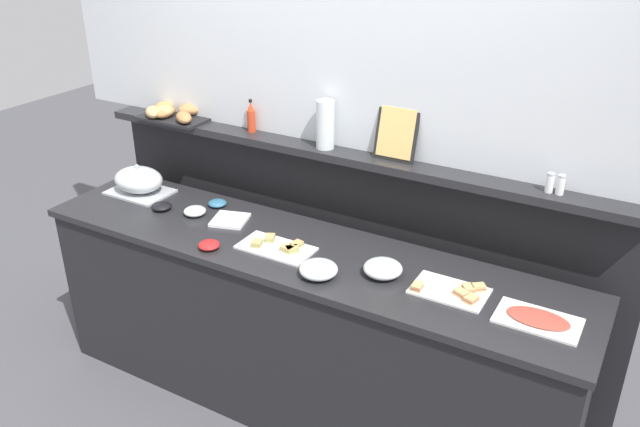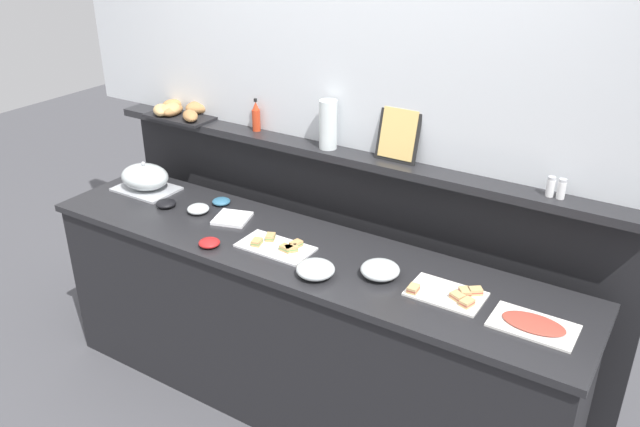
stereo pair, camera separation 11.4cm
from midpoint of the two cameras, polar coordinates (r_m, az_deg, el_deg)
ground_plane at (r=4.00m, az=4.03°, el=-11.25°), size 12.00×12.00×0.00m
buffet_counter at (r=3.30m, az=-0.78°, el=-10.13°), size 2.73×0.61×0.94m
back_ledge_unit at (r=3.54m, az=3.44°, el=-3.50°), size 2.91×0.22×1.29m
upper_wall_panel at (r=3.14m, az=4.30°, el=17.29°), size 3.51×0.08×1.31m
sandwich_platter_front at (r=3.05m, az=-2.72°, el=-2.89°), size 0.36×0.19×0.04m
sandwich_platter_side at (r=2.76m, az=12.40°, el=-6.91°), size 0.31×0.20×0.04m
cold_cuts_platter at (r=2.66m, az=19.37°, el=-9.20°), size 0.32×0.19×0.02m
serving_cloche at (r=3.73m, az=-14.23°, el=3.03°), size 0.34×0.24×0.17m
glass_bowl_large at (r=3.42m, az=-9.68°, el=0.36°), size 0.11×0.11×0.05m
glass_bowl_medium at (r=2.82m, az=0.78°, el=-4.97°), size 0.17×0.17×0.07m
glass_bowl_small at (r=2.83m, az=6.44°, el=-4.98°), size 0.17×0.17×0.07m
condiment_bowl_cream at (r=3.50m, az=-7.72°, el=1.05°), size 0.10×0.10×0.03m
condiment_bowl_teal at (r=3.53m, az=-12.44°, el=0.85°), size 0.11×0.11×0.04m
condiment_bowl_red at (r=3.09m, az=-8.62°, el=-2.56°), size 0.10×0.10×0.04m
napkin_stack at (r=3.33m, az=-6.72°, el=-0.43°), size 0.21×0.21×0.02m
hot_sauce_bottle at (r=3.50m, az=-4.67°, el=8.43°), size 0.04×0.04×0.18m
salt_shaker at (r=2.89m, az=20.62°, el=2.21°), size 0.03×0.03×0.09m
pepper_shaker at (r=2.88m, az=21.46°, el=2.01°), size 0.03×0.03×0.09m
bread_basket at (r=3.80m, az=-11.32°, el=8.82°), size 0.40×0.29×0.08m
framed_picture at (r=3.09m, az=7.95°, el=6.91°), size 0.21×0.07×0.26m
water_carafe at (r=3.22m, az=1.74°, el=7.78°), size 0.09×0.09×0.24m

